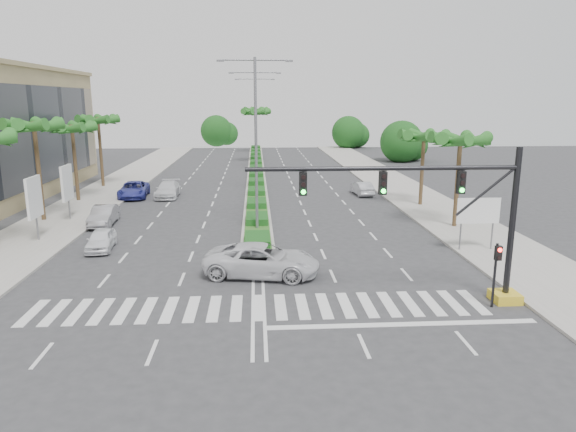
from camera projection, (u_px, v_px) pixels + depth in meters
name	position (u px, v px, depth m)	size (l,w,h in m)	color
ground	(259.00, 307.00, 23.27)	(160.00, 160.00, 0.00)	#333335
footpath_right	(435.00, 210.00, 43.65)	(6.00, 120.00, 0.15)	gray
footpath_left	(70.00, 215.00, 41.78)	(6.00, 120.00, 0.15)	gray
median	(256.00, 171.00, 67.04)	(2.20, 75.00, 0.20)	gray
median_grass	(256.00, 170.00, 67.02)	(1.80, 75.00, 0.04)	#2B511B
signal_gantry	(464.00, 231.00, 23.07)	(12.60, 1.20, 7.20)	gold
pedestrian_signal	(496.00, 265.00, 22.81)	(0.28, 0.36, 3.00)	black
direction_sign	(478.00, 213.00, 31.33)	(2.70, 0.11, 3.40)	slate
billboard_near	(34.00, 198.00, 33.40)	(0.18, 2.10, 4.35)	slate
billboard_far	(67.00, 183.00, 39.24)	(0.18, 2.10, 4.35)	slate
palm_left_mid	(34.00, 129.00, 38.21)	(4.57, 4.68, 7.95)	brown
palm_left_far	(72.00, 131.00, 46.12)	(4.57, 4.68, 7.35)	brown
palm_left_end	(98.00, 122.00, 53.83)	(4.57, 4.68, 7.75)	brown
palm_right_near	(460.00, 143.00, 36.41)	(4.57, 4.68, 7.05)	brown
palm_right_far	(424.00, 139.00, 44.26)	(4.57, 4.68, 6.75)	brown
palm_median_a	(255.00, 114.00, 75.21)	(4.57, 4.68, 8.05)	brown
palm_median_b	(255.00, 112.00, 89.81)	(4.57, 4.68, 8.05)	brown
streetlight_near	(256.00, 135.00, 35.39)	(5.10, 0.25, 12.00)	slate
streetlight_mid	(256.00, 125.00, 50.96)	(5.10, 0.25, 12.00)	slate
streetlight_far	(255.00, 119.00, 66.53)	(5.10, 0.25, 12.00)	slate
car_parked_a	(101.00, 240.00, 32.15)	(1.51, 3.74, 1.27)	white
car_parked_b	(104.00, 216.00, 38.47)	(1.53, 4.40, 1.45)	#A0A0A4
car_parked_c	(134.00, 190.00, 49.37)	(2.53, 5.48, 1.52)	#323799
car_parked_d	(168.00, 189.00, 49.55)	(2.08, 5.12, 1.48)	silver
car_crossing	(262.00, 260.00, 27.34)	(2.83, 6.14, 1.71)	silver
car_right	(362.00, 188.00, 50.68)	(1.41, 4.03, 1.33)	silver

